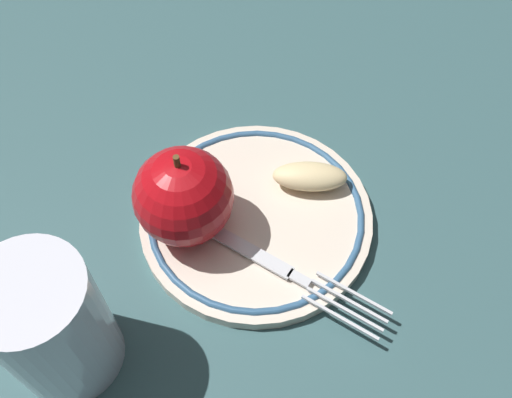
# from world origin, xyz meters

# --- Properties ---
(ground_plane) EXTENTS (2.00, 2.00, 0.00)m
(ground_plane) POSITION_xyz_m (0.00, 0.00, 0.00)
(ground_plane) COLOR #35595C
(plate) EXTENTS (0.20, 0.20, 0.01)m
(plate) POSITION_xyz_m (-0.01, -0.01, 0.01)
(plate) COLOR beige
(plate) RESTS_ON ground_plane
(apple_red_whole) EXTENTS (0.08, 0.08, 0.09)m
(apple_red_whole) POSITION_xyz_m (-0.05, -0.05, 0.06)
(apple_red_whole) COLOR red
(apple_red_whole) RESTS_ON plate
(apple_slice_front) EXTENTS (0.07, 0.06, 0.02)m
(apple_slice_front) POSITION_xyz_m (0.02, 0.04, 0.03)
(apple_slice_front) COLOR beige
(apple_slice_front) RESTS_ON plate
(fork) EXTENTS (0.19, 0.03, 0.00)m
(fork) POSITION_xyz_m (0.04, -0.04, 0.02)
(fork) COLOR silver
(fork) RESTS_ON plate
(drinking_glass) EXTENTS (0.08, 0.08, 0.12)m
(drinking_glass) POSITION_xyz_m (-0.05, -0.19, 0.06)
(drinking_glass) COLOR silver
(drinking_glass) RESTS_ON ground_plane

